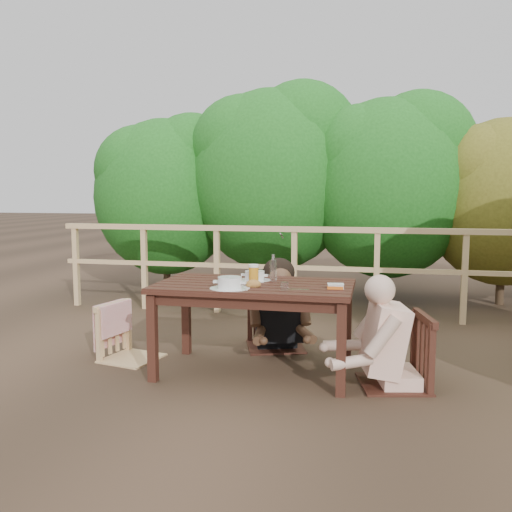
% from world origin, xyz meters
% --- Properties ---
extents(ground, '(60.00, 60.00, 0.00)m').
position_xyz_m(ground, '(0.00, 0.00, 0.00)').
color(ground, '#493425').
rests_on(ground, ground).
extents(table, '(1.48, 0.83, 0.68)m').
position_xyz_m(table, '(0.00, 0.00, 0.34)').
color(table, black).
rests_on(table, ground).
extents(chair_left, '(0.52, 0.52, 0.87)m').
position_xyz_m(chair_left, '(-1.07, 0.10, 0.44)').
color(chair_left, tan).
rests_on(chair_left, ground).
extents(chair_far, '(0.62, 0.62, 0.99)m').
position_xyz_m(chair_far, '(0.03, 0.71, 0.50)').
color(chair_far, black).
rests_on(chair_far, ground).
extents(chair_right, '(0.58, 0.58, 0.98)m').
position_xyz_m(chair_right, '(1.04, -0.05, 0.49)').
color(chair_right, black).
rests_on(chair_right, ground).
extents(woman, '(0.67, 0.75, 1.25)m').
position_xyz_m(woman, '(0.03, 0.73, 0.63)').
color(woman, black).
rests_on(woman, ground).
extents(diner_right, '(0.75, 0.66, 1.32)m').
position_xyz_m(diner_right, '(1.07, -0.05, 0.66)').
color(diner_right, beige).
rests_on(diner_right, ground).
extents(railing, '(5.60, 0.10, 1.01)m').
position_xyz_m(railing, '(0.00, 2.00, 0.51)').
color(railing, tan).
rests_on(railing, ground).
extents(hedge_row, '(6.60, 1.60, 3.80)m').
position_xyz_m(hedge_row, '(0.40, 3.20, 1.90)').
color(hedge_row, '#1A5618').
rests_on(hedge_row, ground).
extents(soup_near, '(0.29, 0.29, 0.10)m').
position_xyz_m(soup_near, '(-0.13, -0.25, 0.73)').
color(soup_near, white).
rests_on(soup_near, table).
extents(soup_far, '(0.26, 0.26, 0.09)m').
position_xyz_m(soup_far, '(-0.04, 0.16, 0.73)').
color(soup_far, white).
rests_on(soup_far, table).
extents(bread_roll, '(0.11, 0.09, 0.07)m').
position_xyz_m(bread_roll, '(0.03, -0.15, 0.72)').
color(bread_roll, olive).
rests_on(bread_roll, table).
extents(beer_glass, '(0.08, 0.08, 0.15)m').
position_xyz_m(beer_glass, '(-0.02, 0.05, 0.76)').
color(beer_glass, '#C3851F').
rests_on(beer_glass, table).
extents(bottle, '(0.05, 0.05, 0.23)m').
position_xyz_m(bottle, '(0.12, 0.11, 0.80)').
color(bottle, silver).
rests_on(bottle, table).
extents(tumbler, '(0.06, 0.06, 0.07)m').
position_xyz_m(tumbler, '(0.27, -0.23, 0.72)').
color(tumbler, silver).
rests_on(tumbler, table).
extents(butter_tub, '(0.13, 0.10, 0.05)m').
position_xyz_m(butter_tub, '(0.62, -0.10, 0.71)').
color(butter_tub, white).
rests_on(butter_tub, table).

